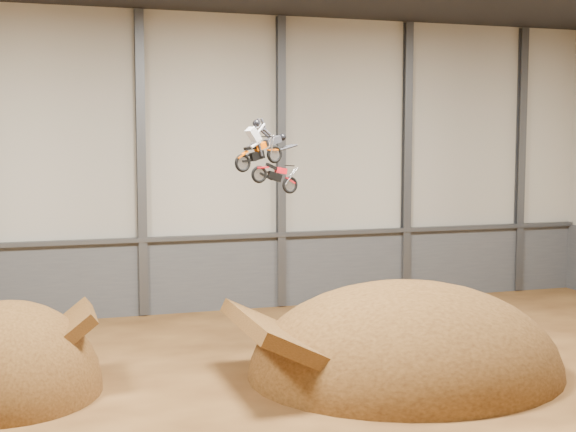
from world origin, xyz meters
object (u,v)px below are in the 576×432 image
at_px(takeoff_ramp, 9,393).
at_px(fmx_rider_a, 260,141).
at_px(fmx_rider_b, 272,157).
at_px(landing_ramp, 405,373).

distance_m(takeoff_ramp, fmx_rider_a, 11.59).
height_order(takeoff_ramp, fmx_rider_b, fmx_rider_b).
xyz_separation_m(fmx_rider_a, fmx_rider_b, (0.73, 1.01, -0.55)).
relative_size(takeoff_ramp, fmx_rider_b, 2.68).
bearing_deg(landing_ramp, takeoff_ramp, 171.75).
relative_size(landing_ramp, fmx_rider_a, 5.78).
bearing_deg(fmx_rider_b, fmx_rider_a, -139.00).
xyz_separation_m(takeoff_ramp, fmx_rider_a, (8.29, -0.61, 8.08)).
xyz_separation_m(takeoff_ramp, fmx_rider_b, (9.02, 0.40, 7.53)).
bearing_deg(landing_ramp, fmx_rider_b, 150.91).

